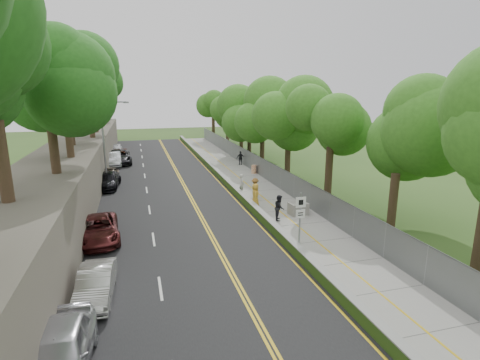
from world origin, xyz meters
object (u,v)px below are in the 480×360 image
Objects in this scene: signpost at (300,213)px; streetlight at (106,138)px; car_1 at (96,284)px; person_far at (241,158)px; car_0 at (59,353)px; car_2 at (98,229)px; concrete_block at (298,209)px; construction_barrel at (254,169)px; painter_0 at (255,195)px.

streetlight is at bearing 124.08° from signpost.
signpost is 11.47m from car_1.
car_0 is at bearing 62.38° from person_far.
signpost is 13.96m from car_0.
concrete_block is at bearing 0.00° from car_2.
car_1 is at bearing -122.76° from construction_barrel.
person_far reaches higher than car_2.
car_0 is (-13.80, -12.57, 0.37)m from concrete_block.
car_1 is 6.85m from car_2.
car_0 is at bearing -137.67° from concrete_block.
car_0 is at bearing -95.68° from car_1.
person_far is (3.15, 24.02, -1.07)m from signpost.
construction_barrel is at bearing 41.05° from car_2.
car_2 is at bearing 90.55° from car_0.
streetlight reaches higher than car_2.
concrete_block is 3.58m from painter_0.
construction_barrel is at bearing 7.72° from streetlight.
signpost is at bearing -23.28° from car_2.
car_0 is 2.57× the size of painter_0.
painter_0 reaches higher than construction_barrel.
car_2 is (-14.67, -15.26, 0.25)m from construction_barrel.
concrete_block is 0.70× the size of painter_0.
streetlight is 15.46m from construction_barrel.
streetlight is 20.72m from signpost.
car_1 is at bearing -148.49° from concrete_block.
signpost is 1.85× the size of person_far.
painter_0 is at bearing -107.17° from construction_barrel.
concrete_block is (2.15, 4.96, -1.48)m from signpost.
car_2 is at bearing -89.59° from streetlight.
construction_barrel is 14.10m from concrete_block.
concrete_block is 15.39m from car_1.
signpost is at bearing -99.70° from construction_barrel.
person_far reaches higher than car_0.
construction_barrel is at bearing 2.59° from painter_0.
streetlight reaches higher than painter_0.
person_far is at bearing 91.14° from construction_barrel.
car_0 is at bearing -96.27° from car_2.
person_far is at bearing 82.53° from signpost.
car_1 reaches higher than concrete_block.
concrete_block is 0.27× the size of car_0.
car_0 reaches higher than concrete_block.
painter_0 is at bearing 75.65° from person_far.
streetlight is at bearing 138.58° from concrete_block.
painter_0 is at bearing 92.28° from signpost.
concrete_block is (13.66, -12.05, -4.16)m from streetlight.
streetlight is 4.77× the size of person_far.
streetlight reaches higher than signpost.
streetlight is at bearing 69.51° from painter_0.
painter_0 reaches higher than car_0.
car_2 is at bearing 51.76° from person_far.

